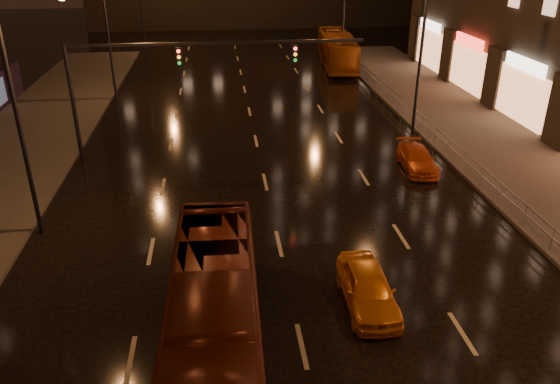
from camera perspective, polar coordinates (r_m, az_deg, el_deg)
The scene contains 8 objects.
ground at distance 30.73m, azimuth -2.24°, elevation 4.10°, with size 140.00×140.00×0.00m, color black.
sidewalk_right at distance 30.35m, azimuth 24.93°, elevation 1.53°, with size 7.00×70.00×0.15m, color #38332D.
traffic_signal at distance 29.42m, azimuth -12.50°, elevation 12.22°, with size 15.31×0.32×6.20m.
railing_right at distance 31.02m, azimuth 17.25°, elevation 4.93°, with size 0.05×56.00×1.00m.
bus_red at distance 15.62m, azimuth -6.90°, elevation -13.09°, with size 2.44×10.42×2.90m, color #4D170B.
bus_curb at distance 52.02m, azimuth 5.97°, elevation 14.57°, with size 2.57×11.00×3.06m, color #9A4A0F.
taxi_near at distance 18.30m, azimuth 9.17°, elevation -9.87°, with size 1.56×3.88×1.32m, color orange.
taxi_far at distance 29.27m, azimuth 14.10°, elevation 3.39°, with size 1.56×3.84×1.11m, color #D35013.
Camera 1 is at (-2.12, -8.58, 11.11)m, focal length 35.00 mm.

